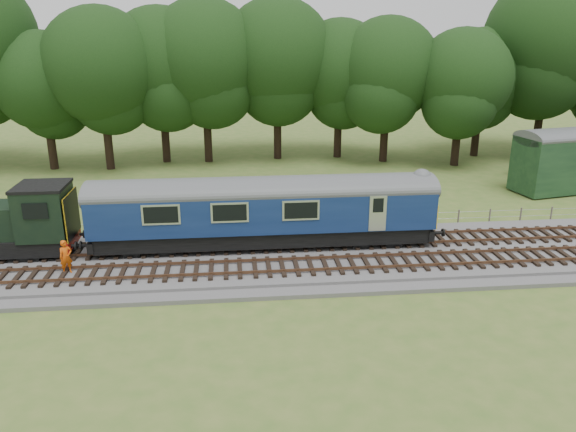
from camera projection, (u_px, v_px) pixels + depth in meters
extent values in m
plane|color=#476926|center=(307.00, 260.00, 29.39)|extent=(120.00, 120.00, 0.00)
cube|color=#4C4C4F|center=(307.00, 257.00, 29.33)|extent=(70.00, 7.00, 0.35)
cube|color=brown|center=(305.00, 247.00, 29.88)|extent=(66.50, 0.07, 0.14)
cube|color=brown|center=(302.00, 237.00, 31.23)|extent=(66.50, 0.07, 0.14)
cube|color=brown|center=(313.00, 270.00, 27.05)|extent=(66.50, 0.07, 0.14)
cube|color=brown|center=(309.00, 258.00, 28.40)|extent=(66.50, 0.07, 0.14)
cube|color=black|center=(264.00, 233.00, 30.17)|extent=(17.46, 2.52, 0.85)
cube|color=#0F2250|center=(264.00, 208.00, 29.71)|extent=(18.00, 2.80, 2.05)
cube|color=yellow|center=(428.00, 210.00, 30.69)|extent=(0.06, 2.74, 1.30)
cube|color=black|center=(373.00, 233.00, 30.80)|extent=(2.60, 2.00, 0.55)
cube|color=black|center=(151.00, 241.00, 29.66)|extent=(2.60, 2.00, 0.55)
cube|color=black|center=(45.00, 212.00, 28.59)|extent=(2.40, 2.55, 2.60)
cube|color=#B4180D|center=(72.00, 240.00, 29.21)|extent=(0.25, 2.60, 0.55)
cube|color=yellow|center=(72.00, 214.00, 28.78)|extent=(0.06, 2.55, 2.30)
imported|color=#E1540B|center=(66.00, 257.00, 26.76)|extent=(0.72, 0.66, 1.66)
cube|color=#16311C|center=(546.00, 164.00, 44.78)|extent=(3.53, 3.53, 2.42)
cube|color=black|center=(548.00, 148.00, 44.36)|extent=(3.88, 3.88, 0.19)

